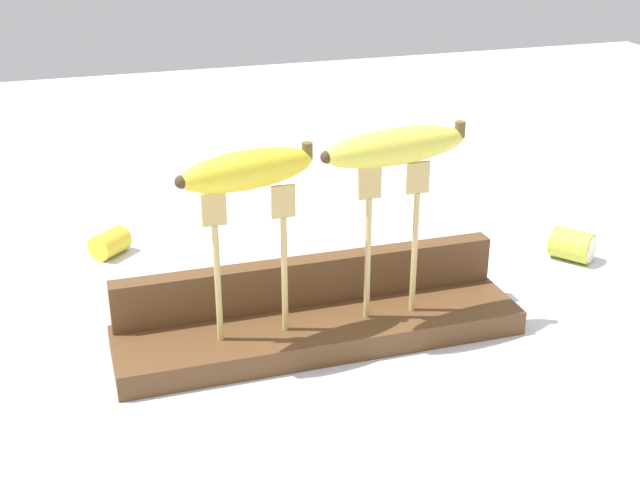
% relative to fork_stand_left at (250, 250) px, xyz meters
% --- Properties ---
extents(ground_plane, '(3.00, 3.00, 0.00)m').
position_rel_fork_stand_left_xyz_m(ground_plane, '(0.08, 0.01, -0.13)').
color(ground_plane, silver).
extents(wooden_board, '(0.47, 0.12, 0.03)m').
position_rel_fork_stand_left_xyz_m(wooden_board, '(0.08, 0.01, -0.12)').
color(wooden_board, brown).
rests_on(wooden_board, ground).
extents(board_backstop, '(0.46, 0.03, 0.06)m').
position_rel_fork_stand_left_xyz_m(board_backstop, '(0.08, 0.06, -0.08)').
color(board_backstop, brown).
rests_on(board_backstop, wooden_board).
extents(fork_stand_left, '(0.10, 0.01, 0.17)m').
position_rel_fork_stand_left_xyz_m(fork_stand_left, '(0.00, 0.00, 0.00)').
color(fork_stand_left, tan).
rests_on(fork_stand_left, wooden_board).
extents(fork_stand_right, '(0.08, 0.01, 0.18)m').
position_rel_fork_stand_left_xyz_m(fork_stand_right, '(0.16, -0.00, 0.01)').
color(fork_stand_right, tan).
rests_on(fork_stand_right, wooden_board).
extents(banana_raised_left, '(0.16, 0.07, 0.04)m').
position_rel_fork_stand_left_xyz_m(banana_raised_left, '(-0.00, -0.00, 0.09)').
color(banana_raised_left, yellow).
rests_on(banana_raised_left, fork_stand_left).
extents(banana_raised_right, '(0.18, 0.07, 0.04)m').
position_rel_fork_stand_left_xyz_m(banana_raised_right, '(0.16, -0.00, 0.10)').
color(banana_raised_right, '#DBD147').
rests_on(banana_raised_right, fork_stand_right).
extents(banana_chunk_near, '(0.07, 0.07, 0.04)m').
position_rel_fork_stand_left_xyz_m(banana_chunk_near, '(0.49, 0.12, -0.11)').
color(banana_chunk_near, '#B2C138').
rests_on(banana_chunk_near, ground).
extents(banana_chunk_far, '(0.06, 0.06, 0.04)m').
position_rel_fork_stand_left_xyz_m(banana_chunk_far, '(-0.13, 0.33, -0.11)').
color(banana_chunk_far, yellow).
rests_on(banana_chunk_far, ground).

